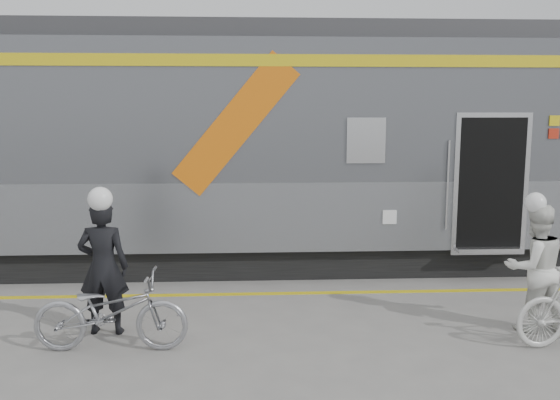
{
  "coord_description": "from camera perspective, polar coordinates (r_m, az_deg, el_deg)",
  "views": [
    {
      "loc": [
        -0.35,
        -6.36,
        2.71
      ],
      "look_at": [
        0.06,
        1.6,
        1.5
      ],
      "focal_mm": 38.0,
      "sensor_mm": 36.0,
      "label": 1
    }
  ],
  "objects": [
    {
      "name": "helmet_woman",
      "position": [
        7.82,
        23.69,
        0.54
      ],
      "size": [
        0.25,
        0.25,
        0.25
      ],
      "primitive_type": "sphere",
      "color": "white",
      "rests_on": "woman"
    },
    {
      "name": "woman",
      "position": [
        7.99,
        23.29,
        -5.99
      ],
      "size": [
        0.83,
        0.68,
        1.58
      ],
      "primitive_type": "imported",
      "rotation": [
        0.0,
        0.0,
        3.25
      ],
      "color": "white",
      "rests_on": "ground"
    },
    {
      "name": "train",
      "position": [
        10.69,
        5.69,
        5.08
      ],
      "size": [
        24.0,
        3.17,
        4.1
      ],
      "color": "black",
      "rests_on": "ground"
    },
    {
      "name": "safety_strip",
      "position": [
        8.94,
        -0.54,
        -8.99
      ],
      "size": [
        24.0,
        0.12,
        0.01
      ],
      "primitive_type": "cube",
      "color": "gold",
      "rests_on": "ground"
    },
    {
      "name": "ground",
      "position": [
        6.92,
        0.22,
        -14.42
      ],
      "size": [
        90.0,
        90.0,
        0.0
      ],
      "primitive_type": "plane",
      "color": "slate",
      "rests_on": "ground"
    },
    {
      "name": "bicycle_left",
      "position": [
        7.08,
        -15.97,
        -10.28
      ],
      "size": [
        1.76,
        0.65,
        0.91
      ],
      "primitive_type": "imported",
      "rotation": [
        0.0,
        0.0,
        1.55
      ],
      "color": "#93949A",
      "rests_on": "ground"
    },
    {
      "name": "helmet_man",
      "position": [
        7.35,
        -16.97,
        1.17
      ],
      "size": [
        0.29,
        0.29,
        0.29
      ],
      "primitive_type": "sphere",
      "color": "white",
      "rests_on": "man"
    },
    {
      "name": "man",
      "position": [
        7.53,
        -16.64,
        -6.2
      ],
      "size": [
        0.62,
        0.41,
        1.66
      ],
      "primitive_type": "imported",
      "rotation": [
        0.0,
        0.0,
        3.12
      ],
      "color": "black",
      "rests_on": "ground"
    }
  ]
}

